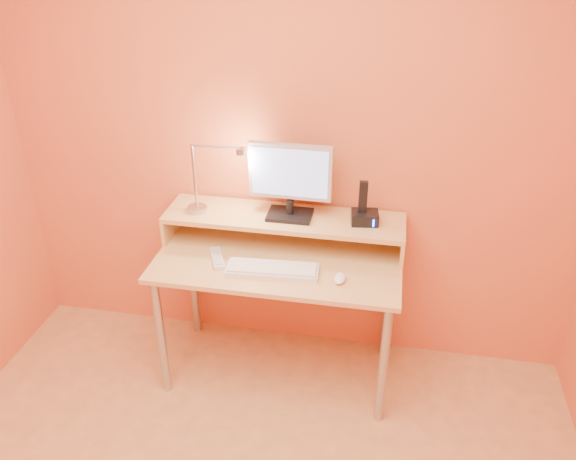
% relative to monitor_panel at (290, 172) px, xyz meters
% --- Properties ---
extents(wall_back, '(3.00, 0.04, 2.50)m').
position_rel_monitor_panel_xyz_m(wall_back, '(-0.03, 0.16, 0.13)').
color(wall_back, '#CA643C').
rests_on(wall_back, floor).
extents(desk_leg_fl, '(0.04, 0.04, 0.69)m').
position_rel_monitor_panel_xyz_m(desk_leg_fl, '(-0.58, -0.41, -0.77)').
color(desk_leg_fl, '#ABABB0').
rests_on(desk_leg_fl, floor).
extents(desk_leg_fr, '(0.04, 0.04, 0.69)m').
position_rel_monitor_panel_xyz_m(desk_leg_fr, '(0.52, -0.41, -0.77)').
color(desk_leg_fr, '#ABABB0').
rests_on(desk_leg_fr, floor).
extents(desk_leg_bl, '(0.04, 0.04, 0.69)m').
position_rel_monitor_panel_xyz_m(desk_leg_bl, '(-0.58, 0.09, -0.77)').
color(desk_leg_bl, '#ABABB0').
rests_on(desk_leg_bl, floor).
extents(desk_leg_br, '(0.04, 0.04, 0.69)m').
position_rel_monitor_panel_xyz_m(desk_leg_br, '(0.52, 0.09, -0.77)').
color(desk_leg_br, '#ABABB0').
rests_on(desk_leg_br, floor).
extents(desk_lower, '(1.20, 0.60, 0.02)m').
position_rel_monitor_panel_xyz_m(desk_lower, '(-0.03, -0.16, -0.41)').
color(desk_lower, tan).
rests_on(desk_lower, floor).
extents(shelf_riser_left, '(0.02, 0.30, 0.14)m').
position_rel_monitor_panel_xyz_m(shelf_riser_left, '(-0.62, -0.01, -0.33)').
color(shelf_riser_left, tan).
rests_on(shelf_riser_left, desk_lower).
extents(shelf_riser_right, '(0.02, 0.30, 0.14)m').
position_rel_monitor_panel_xyz_m(shelf_riser_right, '(0.56, -0.01, -0.33)').
color(shelf_riser_right, tan).
rests_on(shelf_riser_right, desk_lower).
extents(desk_shelf, '(1.20, 0.30, 0.02)m').
position_rel_monitor_panel_xyz_m(desk_shelf, '(-0.03, -0.01, -0.25)').
color(desk_shelf, tan).
rests_on(desk_shelf, desk_lower).
extents(monitor_foot, '(0.22, 0.16, 0.02)m').
position_rel_monitor_panel_xyz_m(monitor_foot, '(0.00, -0.01, -0.23)').
color(monitor_foot, black).
rests_on(monitor_foot, desk_shelf).
extents(monitor_neck, '(0.04, 0.04, 0.07)m').
position_rel_monitor_panel_xyz_m(monitor_neck, '(0.00, -0.01, -0.19)').
color(monitor_neck, black).
rests_on(monitor_neck, monitor_foot).
extents(monitor_panel, '(0.41, 0.04, 0.28)m').
position_rel_monitor_panel_xyz_m(monitor_panel, '(0.00, 0.00, 0.00)').
color(monitor_panel, '#B1B1B7').
rests_on(monitor_panel, monitor_neck).
extents(monitor_back, '(0.37, 0.02, 0.24)m').
position_rel_monitor_panel_xyz_m(monitor_back, '(0.00, 0.02, 0.00)').
color(monitor_back, black).
rests_on(monitor_back, monitor_panel).
extents(monitor_screen, '(0.37, 0.01, 0.24)m').
position_rel_monitor_panel_xyz_m(monitor_screen, '(0.00, -0.02, 0.00)').
color(monitor_screen, '#8BA0D9').
rests_on(monitor_screen, monitor_panel).
extents(lamp_base, '(0.10, 0.10, 0.02)m').
position_rel_monitor_panel_xyz_m(lamp_base, '(-0.47, -0.04, -0.23)').
color(lamp_base, '#ABABB0').
rests_on(lamp_base, desk_shelf).
extents(lamp_post, '(0.01, 0.01, 0.33)m').
position_rel_monitor_panel_xyz_m(lamp_post, '(-0.47, -0.04, -0.05)').
color(lamp_post, '#ABABB0').
rests_on(lamp_post, lamp_base).
extents(lamp_arm, '(0.24, 0.01, 0.01)m').
position_rel_monitor_panel_xyz_m(lamp_arm, '(-0.35, -0.04, 0.12)').
color(lamp_arm, '#ABABB0').
rests_on(lamp_arm, lamp_post).
extents(lamp_head, '(0.04, 0.04, 0.03)m').
position_rel_monitor_panel_xyz_m(lamp_head, '(-0.23, -0.04, 0.10)').
color(lamp_head, '#ABABB0').
rests_on(lamp_head, lamp_arm).
extents(lamp_bulb, '(0.03, 0.03, 0.00)m').
position_rel_monitor_panel_xyz_m(lamp_bulb, '(-0.23, -0.04, 0.09)').
color(lamp_bulb, '#FFEAC6').
rests_on(lamp_bulb, lamp_head).
extents(phone_dock, '(0.14, 0.12, 0.06)m').
position_rel_monitor_panel_xyz_m(phone_dock, '(0.37, -0.01, -0.21)').
color(phone_dock, black).
rests_on(phone_dock, desk_shelf).
extents(phone_handset, '(0.04, 0.03, 0.16)m').
position_rel_monitor_panel_xyz_m(phone_handset, '(0.35, -0.01, -0.10)').
color(phone_handset, black).
rests_on(phone_handset, phone_dock).
extents(phone_led, '(0.01, 0.00, 0.04)m').
position_rel_monitor_panel_xyz_m(phone_led, '(0.41, -0.06, -0.21)').
color(phone_led, blue).
rests_on(phone_led, phone_dock).
extents(keyboard, '(0.44, 0.17, 0.02)m').
position_rel_monitor_panel_xyz_m(keyboard, '(-0.03, -0.28, -0.39)').
color(keyboard, silver).
rests_on(keyboard, desk_lower).
extents(mouse, '(0.06, 0.10, 0.03)m').
position_rel_monitor_panel_xyz_m(mouse, '(0.29, -0.30, -0.38)').
color(mouse, white).
rests_on(mouse, desk_lower).
extents(remote_control, '(0.13, 0.19, 0.02)m').
position_rel_monitor_panel_xyz_m(remote_control, '(-0.32, -0.22, -0.39)').
color(remote_control, silver).
rests_on(remote_control, desk_lower).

